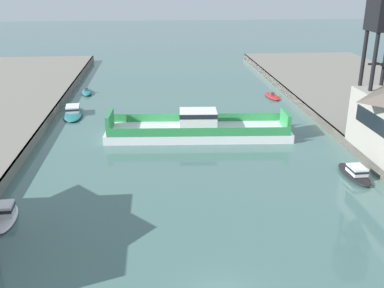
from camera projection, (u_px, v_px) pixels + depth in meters
The scene contains 7 objects.
chain_ferry at pixel (198, 129), 57.79m from camera, with size 24.22×7.72×3.53m.
moored_boat_near_right at pixel (355, 173), 46.09m from camera, with size 2.39×6.05×1.37m.
moored_boat_mid_left at pixel (272, 96), 76.92m from camera, with size 2.36×5.64×0.94m.
moored_boat_mid_right at pixel (6, 214), 38.01m from camera, with size 2.12×5.13×1.42m.
moored_boat_far_left at pixel (87, 92), 79.35m from camera, with size 2.42×5.25×1.08m.
moored_boat_far_right at pixel (73, 112), 67.00m from camera, with size 3.75×8.48×1.36m.
crane_tower at pixel (384, 30), 48.03m from camera, with size 3.35×3.35×16.41m.
Camera 1 is at (-4.00, -22.29, 19.64)m, focal length 41.32 mm.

